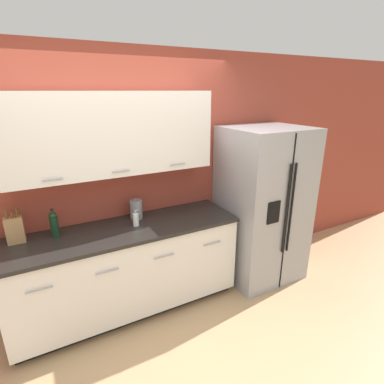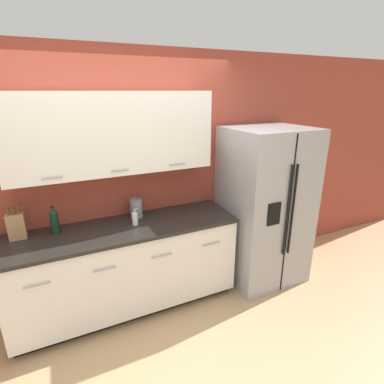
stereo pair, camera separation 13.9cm
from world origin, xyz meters
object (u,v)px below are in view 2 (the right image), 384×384
knife_block (16,225)px  wine_bottle (54,221)px  steel_canister (136,208)px  soap_dispenser (135,218)px  refrigerator (264,206)px

knife_block → wine_bottle: size_ratio=1.23×
wine_bottle → steel_canister: (0.78, 0.05, -0.02)m
wine_bottle → steel_canister: 0.78m
knife_block → soap_dispenser: (1.02, -0.16, -0.06)m
knife_block → steel_canister: (1.09, 0.01, -0.03)m
knife_block → refrigerator: bearing=-5.7°
steel_canister → refrigerator: bearing=-10.4°
refrigerator → knife_block: (-2.53, 0.25, 0.15)m
refrigerator → knife_block: size_ratio=5.54×
knife_block → steel_canister: bearing=0.7°
knife_block → soap_dispenser: size_ratio=1.98×
refrigerator → steel_canister: bearing=169.6°
refrigerator → steel_canister: (-1.45, 0.27, 0.13)m
wine_bottle → steel_canister: size_ratio=1.24×
knife_block → wine_bottle: (0.31, -0.03, -0.00)m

